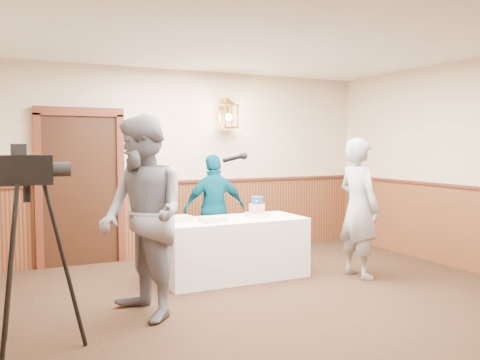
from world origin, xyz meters
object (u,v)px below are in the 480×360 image
(sheet_cake_yellow, at_px, (213,219))
(display_table, at_px, (233,248))
(assistant_p, at_px, (215,209))
(tv_camera_rig, at_px, (29,266))
(interviewer, at_px, (143,217))
(sheet_cake_green, at_px, (179,218))
(baker, at_px, (359,208))
(tiered_cake, at_px, (257,209))

(sheet_cake_yellow, bearing_deg, display_table, 20.36)
(assistant_p, relative_size, tv_camera_rig, 0.96)
(display_table, height_order, interviewer, interviewer)
(sheet_cake_green, relative_size, interviewer, 0.14)
(sheet_cake_green, bearing_deg, interviewer, -124.36)
(sheet_cake_yellow, xyz_separation_m, baker, (1.77, -0.53, 0.10))
(tiered_cake, relative_size, sheet_cake_green, 1.03)
(interviewer, height_order, tv_camera_rig, interviewer)
(sheet_cake_green, bearing_deg, assistant_p, 43.96)
(sheet_cake_green, xyz_separation_m, interviewer, (-0.74, -1.09, 0.21))
(sheet_cake_green, bearing_deg, tv_camera_rig, -139.33)
(baker, height_order, assistant_p, baker)
(assistant_p, height_order, tv_camera_rig, tv_camera_rig)
(interviewer, distance_m, tv_camera_rig, 1.16)
(display_table, distance_m, tiered_cake, 0.59)
(sheet_cake_yellow, bearing_deg, sheet_cake_green, 147.06)
(baker, relative_size, assistant_p, 1.14)
(interviewer, bearing_deg, tiered_cake, 107.32)
(tv_camera_rig, bearing_deg, assistant_p, 44.85)
(display_table, distance_m, assistant_p, 0.96)
(baker, bearing_deg, display_table, 62.66)
(tiered_cake, xyz_separation_m, sheet_cake_yellow, (-0.67, -0.13, -0.07))
(display_table, height_order, baker, baker)
(baker, distance_m, assistant_p, 2.02)
(sheet_cake_yellow, bearing_deg, assistant_p, 65.90)
(display_table, xyz_separation_m, tv_camera_rig, (-2.46, -1.43, 0.34))
(sheet_cake_yellow, xyz_separation_m, interviewer, (-1.09, -0.86, 0.21))
(sheet_cake_green, bearing_deg, display_table, -8.76)
(tiered_cake, height_order, tv_camera_rig, tv_camera_rig)
(baker, distance_m, tv_camera_rig, 3.98)
(interviewer, height_order, assistant_p, interviewer)
(sheet_cake_yellow, bearing_deg, tv_camera_rig, -148.48)
(interviewer, bearing_deg, display_table, 112.71)
(tiered_cake, height_order, interviewer, interviewer)
(sheet_cake_yellow, relative_size, interviewer, 0.15)
(interviewer, relative_size, tv_camera_rig, 1.24)
(assistant_p, bearing_deg, sheet_cake_yellow, 70.14)
(display_table, bearing_deg, sheet_cake_green, 171.24)
(interviewer, bearing_deg, sheet_cake_green, 133.61)
(tv_camera_rig, bearing_deg, interviewer, 26.31)
(sheet_cake_green, distance_m, assistant_p, 1.09)
(tiered_cake, distance_m, baker, 1.29)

